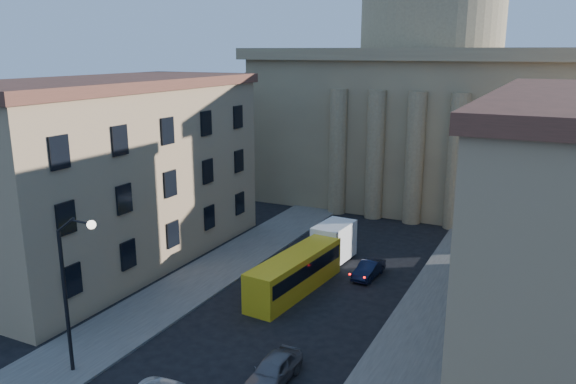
# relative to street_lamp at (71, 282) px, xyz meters

# --- Properties ---
(sidewalk_left) EXTENTS (5.00, 60.00, 0.15)m
(sidewalk_left) POSITION_rel_street_lamp_xyz_m (-1.53, 10.00, -5.21)
(sidewalk_left) COLOR #4F4D48
(sidewalk_left) RESTS_ON ground
(sidewalk_right) EXTENTS (5.00, 60.00, 0.15)m
(sidewalk_right) POSITION_rel_street_lamp_xyz_m (15.47, 10.00, -5.21)
(sidewalk_right) COLOR #4F4D48
(sidewalk_right) RESTS_ON ground
(church) EXTENTS (68.02, 28.76, 36.60)m
(church) POSITION_rel_street_lamp_xyz_m (6.97, 47.47, 6.59)
(church) COLOR #7F6B4E
(church) RESTS_ON ground
(building_left) EXTENTS (11.60, 26.60, 14.70)m
(building_left) POSITION_rel_street_lamp_xyz_m (-10.03, 14.00, 2.14)
(building_left) COLOR #9F805D
(building_left) RESTS_ON ground
(street_lamp) EXTENTS (2.62, 0.44, 8.83)m
(street_lamp) POSITION_rel_street_lamp_xyz_m (0.00, 0.00, 0.00)
(street_lamp) COLOR black
(street_lamp) RESTS_ON ground
(car_right_far) EXTENTS (1.75, 4.27, 1.45)m
(car_right_far) POSITION_rel_street_lamp_xyz_m (9.58, 3.88, -4.56)
(car_right_far) COLOR #55545A
(car_right_far) RESTS_ON ground
(car_right_distant) EXTENTS (1.61, 3.89, 1.25)m
(car_right_distant) POSITION_rel_street_lamp_xyz_m (9.57, 19.48, -4.66)
(car_right_distant) COLOR black
(car_right_distant) RESTS_ON ground
(city_bus) EXTENTS (3.16, 10.03, 2.78)m
(city_bus) POSITION_rel_street_lamp_xyz_m (5.68, 14.66, -3.79)
(city_bus) COLOR gold
(city_bus) RESTS_ON ground
(box_truck) EXTENTS (2.69, 5.92, 3.17)m
(box_truck) POSITION_rel_street_lamp_xyz_m (5.88, 20.64, -3.79)
(box_truck) COLOR white
(box_truck) RESTS_ON ground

